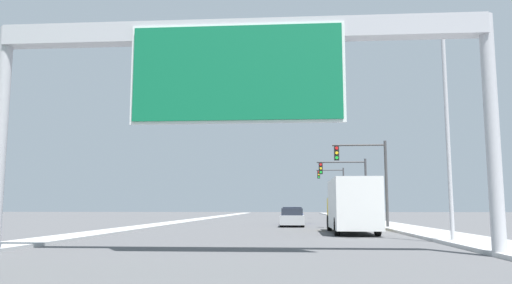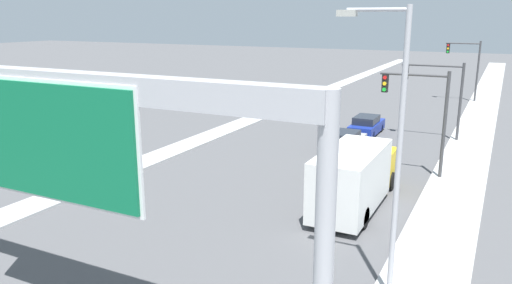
# 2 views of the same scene
# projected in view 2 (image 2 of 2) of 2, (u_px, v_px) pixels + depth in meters

# --- Properties ---
(sidewalk_right) EXTENTS (3.00, 120.00, 0.15)m
(sidewalk_right) POSITION_uv_depth(u_px,v_px,m) (480.00, 115.00, 47.67)
(sidewalk_right) COLOR #B3B3B3
(sidewalk_right) RESTS_ON ground
(median_strip_left) EXTENTS (2.00, 120.00, 0.15)m
(median_strip_left) POSITION_uv_depth(u_px,v_px,m) (300.00, 100.00, 55.71)
(median_strip_left) COLOR #B3B3B3
(median_strip_left) RESTS_ON ground
(sign_gantry) EXTENTS (16.85, 0.73, 7.83)m
(sign_gantry) POSITION_uv_depth(u_px,v_px,m) (43.00, 128.00, 13.79)
(sign_gantry) COLOR #B2B2B7
(sign_gantry) RESTS_ON ground
(car_near_right) EXTENTS (1.90, 4.73, 1.51)m
(car_near_right) POSITION_uv_depth(u_px,v_px,m) (367.00, 126.00, 39.94)
(car_near_right) COLOR navy
(car_near_right) RESTS_ON ground
(car_near_left) EXTENTS (1.85, 4.61, 1.43)m
(car_near_left) POSITION_uv_depth(u_px,v_px,m) (345.00, 142.00, 34.93)
(car_near_left) COLOR #A5A8AD
(car_near_left) RESTS_ON ground
(truck_box_primary) EXTENTS (2.43, 8.55, 3.12)m
(truck_box_primary) POSITION_uv_depth(u_px,v_px,m) (356.00, 176.00, 24.47)
(truck_box_primary) COLOR yellow
(truck_box_primary) RESTS_ON ground
(traffic_light_near_intersection) EXTENTS (3.89, 0.32, 6.28)m
(traffic_light_near_intersection) POSITION_uv_depth(u_px,v_px,m) (424.00, 107.00, 28.55)
(traffic_light_near_intersection) COLOR #3D3D3F
(traffic_light_near_intersection) RESTS_ON ground
(traffic_light_mid_block) EXTENTS (4.54, 0.32, 5.93)m
(traffic_light_mid_block) POSITION_uv_depth(u_px,v_px,m) (441.00, 88.00, 37.38)
(traffic_light_mid_block) COLOR #3D3D3F
(traffic_light_mid_block) RESTS_ON ground
(traffic_light_far_intersection) EXTENTS (3.62, 0.32, 6.64)m
(traffic_light_far_intersection) POSITION_uv_depth(u_px,v_px,m) (468.00, 62.00, 54.45)
(traffic_light_far_intersection) COLOR #3D3D3F
(traffic_light_far_intersection) RESTS_ON ground
(street_lamp_right) EXTENTS (2.26, 0.28, 9.56)m
(street_lamp_right) POSITION_uv_depth(u_px,v_px,m) (392.00, 139.00, 15.50)
(street_lamp_right) COLOR #B2B2B7
(street_lamp_right) RESTS_ON ground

